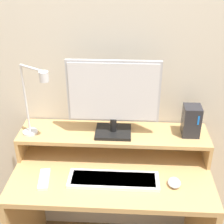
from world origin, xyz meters
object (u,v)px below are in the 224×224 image
Objects in this scene: desk_lamp at (34,99)px; remote_control at (44,179)px; router_dock at (191,121)px; mouse at (174,183)px; monitor at (113,97)px; keyboard at (113,180)px.

remote_control is (0.06, -0.18, -0.37)m from desk_lamp.
desk_lamp reaches higher than router_dock.
mouse is at bearing -111.74° from router_dock.
desk_lamp is 2.54× the size of remote_control.
monitor reaches higher than remote_control.
monitor is at bearing 35.63° from remote_control.
router_dock is at bearing 1.42° from monitor.
desk_lamp is (-0.40, -0.06, 0.00)m from monitor.
remote_control is (-0.67, -0.00, -0.01)m from mouse.
router_dock is (0.83, 0.07, -0.14)m from desk_lamp.
mouse is (0.73, -0.18, -0.36)m from desk_lamp.
mouse is (-0.10, -0.25, -0.22)m from router_dock.
keyboard is at bearing -22.08° from desk_lamp.
mouse is at bearing -36.91° from monitor.
mouse is (0.32, -0.24, -0.36)m from monitor.
desk_lamp reaches higher than remote_control.
remote_control is at bearing -72.36° from desk_lamp.
router_dock is 0.84m from remote_control.
monitor is 2.81× the size of router_dock.
desk_lamp is 0.42m from remote_control.
monitor is 0.43m from keyboard.
router_dock reaches higher than mouse.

